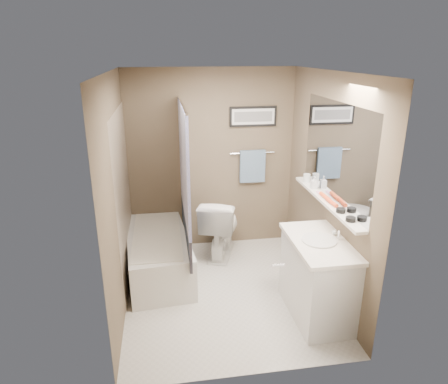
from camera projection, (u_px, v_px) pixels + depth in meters
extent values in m
plane|color=beige|center=(226.00, 292.00, 4.53)|extent=(2.50, 2.50, 0.00)
cube|color=silver|center=(226.00, 74.00, 3.74)|extent=(2.20, 2.50, 0.04)
cube|color=brown|center=(211.00, 161.00, 5.28)|extent=(2.20, 0.04, 2.40)
cube|color=brown|center=(252.00, 247.00, 2.99)|extent=(2.20, 0.04, 2.40)
cube|color=brown|center=(119.00, 198.00, 3.98)|extent=(0.04, 2.50, 2.40)
cube|color=brown|center=(325.00, 187.00, 4.29)|extent=(0.04, 2.50, 2.40)
cube|color=tan|center=(124.00, 199.00, 4.51)|extent=(0.02, 1.55, 2.00)
cylinder|color=silver|center=(182.00, 104.00, 4.26)|extent=(0.02, 1.55, 0.02)
cube|color=silver|center=(184.00, 163.00, 4.47)|extent=(0.03, 1.45, 1.28)
cube|color=#222E41|center=(186.00, 229.00, 4.75)|extent=(0.03, 1.45, 0.36)
cube|color=silver|center=(336.00, 152.00, 4.01)|extent=(0.02, 1.60, 1.00)
cube|color=silver|center=(326.00, 201.00, 4.18)|extent=(0.12, 1.60, 0.03)
cylinder|color=silver|center=(252.00, 153.00, 5.31)|extent=(0.60, 0.02, 0.02)
cube|color=#87A9C5|center=(252.00, 166.00, 5.35)|extent=(0.34, 0.05, 0.44)
cube|color=black|center=(253.00, 116.00, 5.17)|extent=(0.62, 0.02, 0.26)
cube|color=white|center=(253.00, 117.00, 5.15)|extent=(0.56, 0.00, 0.20)
cube|color=#595959|center=(253.00, 117.00, 5.15)|extent=(0.50, 0.00, 0.13)
cube|color=silver|center=(321.00, 265.00, 3.12)|extent=(0.80, 0.02, 2.00)
cylinder|color=silver|center=(278.00, 265.00, 3.12)|extent=(0.10, 0.02, 0.02)
cube|color=silver|center=(158.00, 254.00, 4.86)|extent=(0.83, 1.56, 0.50)
cube|color=beige|center=(157.00, 235.00, 4.77)|extent=(0.56, 1.36, 0.02)
imported|color=white|center=(220.00, 226.00, 5.25)|extent=(0.68, 0.90, 0.81)
cube|color=silver|center=(317.00, 280.00, 4.03)|extent=(0.52, 0.91, 0.80)
cube|color=white|center=(320.00, 243.00, 3.88)|extent=(0.54, 0.96, 0.04)
cylinder|color=silver|center=(319.00, 240.00, 3.87)|extent=(0.34, 0.34, 0.01)
cylinder|color=white|center=(339.00, 235.00, 3.89)|extent=(0.02, 0.02, 0.10)
sphere|color=silver|center=(335.00, 232.00, 3.99)|extent=(0.05, 0.05, 0.05)
cylinder|color=black|center=(351.00, 219.00, 3.64)|extent=(0.09, 0.09, 0.04)
cylinder|color=black|center=(341.00, 210.00, 3.83)|extent=(0.09, 0.09, 0.04)
cylinder|color=#E1471F|center=(332.00, 202.00, 4.04)|extent=(0.06, 0.22, 0.04)
cylinder|color=#EE5121|center=(325.00, 197.00, 4.19)|extent=(0.05, 0.22, 0.04)
cube|color=pink|center=(320.00, 194.00, 4.33)|extent=(0.03, 0.16, 0.01)
cylinder|color=silver|center=(307.00, 178.00, 4.71)|extent=(0.08, 0.08, 0.10)
imported|color=#999999|center=(314.00, 183.00, 4.48)|extent=(0.07, 0.07, 0.14)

